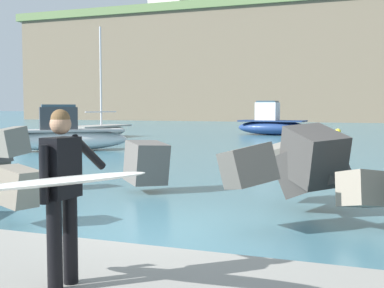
{
  "coord_description": "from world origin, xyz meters",
  "views": [
    {
      "loc": [
        3.39,
        -7.79,
        2.04
      ],
      "look_at": [
        0.18,
        0.5,
        1.4
      ],
      "focal_mm": 48.53,
      "sensor_mm": 36.0,
      "label": 1
    }
  ],
  "objects_px": {
    "station_building_annex": "(362,6)",
    "mooring_buoy_inner": "(338,132)",
    "surfer_with_board": "(57,186)",
    "station_building_east": "(170,8)",
    "station_building_west": "(349,1)",
    "station_building_central": "(201,7)",
    "boat_mid_left": "(66,136)",
    "boat_mid_centre": "(98,131)",
    "boat_near_centre": "(271,124)"
  },
  "relations": [
    {
      "from": "mooring_buoy_inner",
      "to": "station_building_east",
      "type": "distance_m",
      "value": 59.95
    },
    {
      "from": "boat_mid_centre",
      "to": "boat_mid_left",
      "type": "bearing_deg",
      "value": -66.64
    },
    {
      "from": "station_building_central",
      "to": "station_building_annex",
      "type": "bearing_deg",
      "value": 23.69
    },
    {
      "from": "boat_near_centre",
      "to": "station_building_annex",
      "type": "xyz_separation_m",
      "value": [
        2.6,
        61.43,
        19.34
      ]
    },
    {
      "from": "boat_near_centre",
      "to": "boat_mid_left",
      "type": "distance_m",
      "value": 17.95
    },
    {
      "from": "boat_mid_left",
      "to": "station_building_east",
      "type": "height_order",
      "value": "station_building_east"
    },
    {
      "from": "boat_mid_left",
      "to": "station_building_central",
      "type": "bearing_deg",
      "value": 105.03
    },
    {
      "from": "mooring_buoy_inner",
      "to": "station_building_east",
      "type": "xyz_separation_m",
      "value": [
        -33.54,
        45.76,
        19.38
      ]
    },
    {
      "from": "station_building_west",
      "to": "boat_near_centre",
      "type": "bearing_deg",
      "value": -91.01
    },
    {
      "from": "station_building_west",
      "to": "station_building_east",
      "type": "height_order",
      "value": "station_building_east"
    },
    {
      "from": "surfer_with_board",
      "to": "station_building_annex",
      "type": "height_order",
      "value": "station_building_annex"
    },
    {
      "from": "mooring_buoy_inner",
      "to": "station_building_central",
      "type": "relative_size",
      "value": 0.06
    },
    {
      "from": "mooring_buoy_inner",
      "to": "surfer_with_board",
      "type": "bearing_deg",
      "value": -88.75
    },
    {
      "from": "surfer_with_board",
      "to": "boat_near_centre",
      "type": "bearing_deg",
      "value": 98.98
    },
    {
      "from": "boat_mid_left",
      "to": "station_building_west",
      "type": "xyz_separation_m",
      "value": [
        6.83,
        70.04,
        18.78
      ]
    },
    {
      "from": "boat_mid_left",
      "to": "boat_mid_centre",
      "type": "height_order",
      "value": "boat_mid_centre"
    },
    {
      "from": "station_building_annex",
      "to": "mooring_buoy_inner",
      "type": "bearing_deg",
      "value": -88.2
    },
    {
      "from": "boat_near_centre",
      "to": "mooring_buoy_inner",
      "type": "height_order",
      "value": "boat_near_centre"
    },
    {
      "from": "boat_mid_left",
      "to": "station_building_annex",
      "type": "relative_size",
      "value": 0.72
    },
    {
      "from": "mooring_buoy_inner",
      "to": "station_building_east",
      "type": "relative_size",
      "value": 0.07
    },
    {
      "from": "station_building_west",
      "to": "station_building_central",
      "type": "height_order",
      "value": "station_building_central"
    },
    {
      "from": "surfer_with_board",
      "to": "boat_mid_centre",
      "type": "relative_size",
      "value": 0.29
    },
    {
      "from": "station_building_central",
      "to": "station_building_east",
      "type": "bearing_deg",
      "value": -162.45
    },
    {
      "from": "boat_mid_left",
      "to": "boat_near_centre",
      "type": "bearing_deg",
      "value": 70.84
    },
    {
      "from": "surfer_with_board",
      "to": "boat_mid_left",
      "type": "height_order",
      "value": "boat_mid_left"
    },
    {
      "from": "boat_near_centre",
      "to": "mooring_buoy_inner",
      "type": "xyz_separation_m",
      "value": [
        4.46,
        2.41,
        -0.56
      ]
    },
    {
      "from": "station_building_west",
      "to": "station_building_central",
      "type": "distance_m",
      "value": 24.97
    },
    {
      "from": "boat_mid_left",
      "to": "station_building_east",
      "type": "bearing_deg",
      "value": 109.6
    },
    {
      "from": "boat_mid_left",
      "to": "station_building_central",
      "type": "relative_size",
      "value": 0.76
    },
    {
      "from": "boat_near_centre",
      "to": "mooring_buoy_inner",
      "type": "relative_size",
      "value": 11.83
    },
    {
      "from": "surfer_with_board",
      "to": "mooring_buoy_inner",
      "type": "bearing_deg",
      "value": 91.25
    },
    {
      "from": "boat_near_centre",
      "to": "boat_mid_left",
      "type": "relative_size",
      "value": 0.99
    },
    {
      "from": "boat_mid_centre",
      "to": "boat_near_centre",
      "type": "bearing_deg",
      "value": 38.12
    },
    {
      "from": "mooring_buoy_inner",
      "to": "station_building_annex",
      "type": "xyz_separation_m",
      "value": [
        -1.86,
        59.02,
        19.9
      ]
    },
    {
      "from": "boat_near_centre",
      "to": "boat_mid_centre",
      "type": "distance_m",
      "value": 12.55
    },
    {
      "from": "surfer_with_board",
      "to": "station_building_east",
      "type": "relative_size",
      "value": 0.33
    },
    {
      "from": "boat_near_centre",
      "to": "station_building_east",
      "type": "relative_size",
      "value": 0.82
    },
    {
      "from": "station_building_west",
      "to": "station_building_annex",
      "type": "xyz_separation_m",
      "value": [
        1.66,
        8.34,
        0.65
      ]
    },
    {
      "from": "station_building_east",
      "to": "boat_mid_centre",
      "type": "bearing_deg",
      "value": -71.04
    },
    {
      "from": "boat_mid_left",
      "to": "station_building_annex",
      "type": "height_order",
      "value": "station_building_annex"
    },
    {
      "from": "surfer_with_board",
      "to": "boat_mid_left",
      "type": "relative_size",
      "value": 0.4
    },
    {
      "from": "surfer_with_board",
      "to": "boat_near_centre",
      "type": "distance_m",
      "value": 33.51
    },
    {
      "from": "station_building_west",
      "to": "station_building_central",
      "type": "bearing_deg",
      "value": -172.51
    },
    {
      "from": "boat_near_centre",
      "to": "station_building_annex",
      "type": "height_order",
      "value": "station_building_annex"
    },
    {
      "from": "boat_mid_left",
      "to": "boat_mid_centre",
      "type": "xyz_separation_m",
      "value": [
        -3.98,
        9.21,
        -0.22
      ]
    },
    {
      "from": "mooring_buoy_inner",
      "to": "boat_near_centre",
      "type": "bearing_deg",
      "value": -151.6
    },
    {
      "from": "boat_near_centre",
      "to": "boat_mid_centre",
      "type": "bearing_deg",
      "value": -141.88
    },
    {
      "from": "mooring_buoy_inner",
      "to": "station_building_west",
      "type": "bearing_deg",
      "value": 93.98
    },
    {
      "from": "station_building_west",
      "to": "mooring_buoy_inner",
      "type": "bearing_deg",
      "value": -86.02
    },
    {
      "from": "boat_mid_left",
      "to": "mooring_buoy_inner",
      "type": "relative_size",
      "value": 11.92
    }
  ]
}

